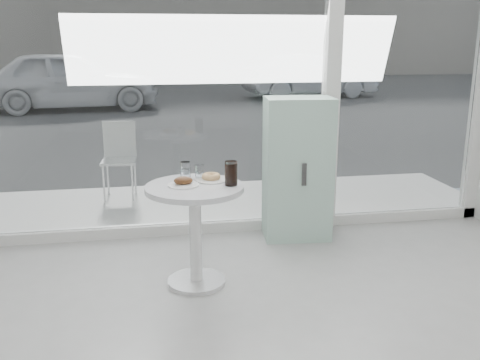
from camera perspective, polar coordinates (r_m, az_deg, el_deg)
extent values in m
cube|color=silver|center=(5.20, -0.35, -4.80)|extent=(5.00, 0.12, 0.10)
cube|color=silver|center=(5.14, 9.77, 11.30)|extent=(0.14, 0.14, 3.00)
cube|color=white|center=(4.84, -9.58, 9.92)|extent=(3.21, 0.02, 2.60)
cube|color=white|center=(5.45, 17.52, 9.98)|extent=(1.41, 0.02, 2.60)
cylinder|color=silver|center=(4.15, -4.65, -10.70)|extent=(0.44, 0.44, 0.03)
cylinder|color=silver|center=(4.01, -4.76, -6.11)|extent=(0.09, 0.09, 0.70)
cylinder|color=white|center=(3.89, -4.88, -0.88)|extent=(0.72, 0.72, 0.04)
cube|color=white|center=(5.96, -1.66, -2.47)|extent=(5.60, 1.60, 0.05)
cube|color=#343434|center=(17.94, -7.51, 8.99)|extent=(40.00, 24.00, 0.00)
cube|color=#A0CCB9|center=(4.90, 6.15, 1.18)|extent=(0.63, 0.45, 1.30)
cube|color=#333333|center=(4.70, 6.86, 0.58)|extent=(0.04, 0.02, 0.20)
cylinder|color=silver|center=(6.07, -14.33, -0.36)|extent=(0.02, 0.02, 0.41)
cylinder|color=silver|center=(6.02, -11.41, -0.30)|extent=(0.02, 0.02, 0.41)
cylinder|color=silver|center=(6.36, -13.91, 0.37)|extent=(0.02, 0.02, 0.41)
cylinder|color=silver|center=(6.32, -11.12, 0.44)|extent=(0.02, 0.02, 0.41)
cube|color=silver|center=(6.14, -12.81, 1.98)|extent=(0.40, 0.40, 0.03)
cube|color=silver|center=(6.27, -12.72, 4.29)|extent=(0.37, 0.05, 0.41)
imported|color=silver|center=(14.59, -17.74, 10.12)|extent=(4.64, 2.24, 1.53)
imported|color=#A5A8AD|center=(17.08, 7.47, 10.95)|extent=(4.17, 1.87, 1.33)
cylinder|color=white|center=(3.88, -6.06, -0.54)|extent=(0.23, 0.23, 0.01)
cube|color=white|center=(3.87, -5.75, -0.43)|extent=(0.13, 0.13, 0.00)
ellipsoid|color=#381C0F|center=(3.87, -6.07, -0.06)|extent=(0.14, 0.11, 0.06)
ellipsoid|color=#381C0F|center=(3.89, -5.58, -0.03)|extent=(0.07, 0.06, 0.04)
cylinder|color=white|center=(4.01, -3.10, 0.01)|extent=(0.24, 0.24, 0.01)
torus|color=#AC834E|center=(4.00, -3.10, 0.37)|extent=(0.14, 0.14, 0.05)
cylinder|color=white|center=(4.09, -5.84, 1.09)|extent=(0.08, 0.08, 0.12)
cylinder|color=white|center=(4.10, -5.84, 0.74)|extent=(0.06, 0.06, 0.07)
cylinder|color=white|center=(4.05, -4.35, 0.86)|extent=(0.07, 0.07, 0.11)
cylinder|color=white|center=(4.06, -4.34, 0.55)|extent=(0.06, 0.06, 0.06)
cylinder|color=white|center=(3.86, -0.95, 0.72)|extent=(0.09, 0.09, 0.18)
cylinder|color=black|center=(3.86, -0.95, 0.61)|extent=(0.08, 0.08, 0.16)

